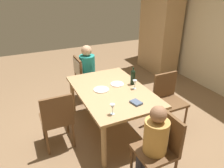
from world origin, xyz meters
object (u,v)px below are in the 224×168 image
object	(u,v)px
chair_right_end	(161,145)
person_woman_host	(89,68)
dining_table	(112,94)
chair_near	(57,117)
dinner_plate_host	(101,89)
chair_left_end	(82,73)
wine_glass_near_left	(112,107)
armoire_cabinet	(159,31)
person_man_bearded	(154,141)
wine_bottle_tall_green	(133,77)
wine_glass_centre	(135,83)
chair_far_right	(168,96)
dinner_plate_guest_left	(117,84)

from	to	relation	value
chair_right_end	person_woman_host	distance (m)	2.38
dining_table	chair_near	distance (m)	0.93
dinner_plate_host	chair_left_end	bearing A→B (deg)	178.30
chair_left_end	wine_glass_near_left	distance (m)	1.84
armoire_cabinet	person_man_bearded	bearing A→B (deg)	-36.73
person_man_bearded	wine_glass_near_left	world-z (taller)	person_man_bearded
armoire_cabinet	wine_glass_near_left	xyz separation A→B (m)	(2.53, -2.57, -0.26)
wine_bottle_tall_green	wine_glass_centre	world-z (taller)	wine_bottle_tall_green
chair_right_end	chair_far_right	size ratio (longest dim) A/B	1.00
dinner_plate_guest_left	armoire_cabinet	bearing A→B (deg)	129.82
person_man_bearded	dinner_plate_host	bearing A→B (deg)	6.00
chair_right_end	person_man_bearded	distance (m)	0.15
person_woman_host	dinner_plate_host	size ratio (longest dim) A/B	4.65
chair_left_end	wine_bottle_tall_green	size ratio (longest dim) A/B	3.11
wine_glass_near_left	wine_glass_centre	xyz separation A→B (m)	(-0.51, 0.63, 0.00)
chair_near	wine_glass_centre	xyz separation A→B (m)	(0.03, 1.26, 0.31)
chair_near	wine_glass_near_left	world-z (taller)	chair_near
armoire_cabinet	wine_bottle_tall_green	bearing A→B (deg)	-45.27
person_man_bearded	wine_glass_near_left	size ratio (longest dim) A/B	7.30
chair_far_right	person_woman_host	xyz separation A→B (m)	(-1.46, -0.89, 0.13)
wine_bottle_tall_green	person_man_bearded	bearing A→B (deg)	-19.07
chair_near	person_woman_host	distance (m)	1.59
wine_glass_near_left	wine_glass_centre	world-z (taller)	same
wine_glass_near_left	chair_far_right	bearing A→B (deg)	106.17
wine_bottle_tall_green	dinner_plate_guest_left	xyz separation A→B (m)	(-0.10, -0.24, -0.13)
person_woman_host	wine_bottle_tall_green	world-z (taller)	person_woman_host
wine_glass_centre	person_woman_host	bearing A→B (deg)	-166.35
person_man_bearded	dining_table	bearing A→B (deg)	-1.23
dining_table	wine_bottle_tall_green	distance (m)	0.46
person_woman_host	wine_glass_centre	xyz separation A→B (m)	(1.31, 0.32, 0.18)
chair_right_end	person_man_bearded	bearing A→B (deg)	90.00
chair_far_right	wine_glass_centre	xyz separation A→B (m)	(-0.16, -0.57, 0.31)
person_man_bearded	dinner_plate_guest_left	xyz separation A→B (m)	(-1.32, 0.19, 0.11)
person_man_bearded	wine_bottle_tall_green	bearing A→B (deg)	-19.07
dining_table	chair_far_right	bearing A→B (deg)	73.19
chair_left_end	person_man_bearded	distance (m)	2.38
chair_right_end	wine_glass_near_left	size ratio (longest dim) A/B	6.17
person_woman_host	person_man_bearded	distance (m)	2.38
chair_left_end	wine_glass_centre	world-z (taller)	chair_left_end
chair_left_end	wine_glass_centre	bearing A→B (deg)	19.67
chair_left_end	wine_bottle_tall_green	distance (m)	1.29
chair_right_end	dinner_plate_host	xyz separation A→B (m)	(-1.25, -0.24, 0.21)
wine_bottle_tall_green	wine_glass_near_left	world-z (taller)	wine_bottle_tall_green
wine_glass_near_left	chair_left_end	bearing A→B (deg)	174.85
dining_table	chair_far_right	world-z (taller)	chair_far_right
dinner_plate_guest_left	wine_bottle_tall_green	bearing A→B (deg)	67.71
chair_far_right	person_man_bearded	distance (m)	1.31
wine_bottle_tall_green	wine_glass_near_left	bearing A→B (deg)	-45.91
chair_left_end	person_woman_host	bearing A→B (deg)	90.00
chair_near	person_man_bearded	size ratio (longest dim) A/B	0.85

